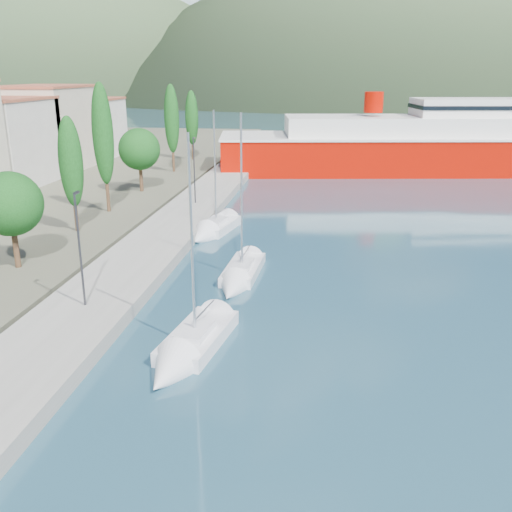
# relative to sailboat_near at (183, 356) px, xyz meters

# --- Properties ---
(ground) EXTENTS (1400.00, 1400.00, 0.00)m
(ground) POSITION_rel_sailboat_near_xyz_m (2.65, 111.24, -0.30)
(ground) COLOR #254B5D
(quay) EXTENTS (5.00, 88.00, 0.80)m
(quay) POSITION_rel_sailboat_near_xyz_m (-6.35, 17.24, 0.10)
(quay) COLOR gray
(quay) RESTS_ON ground
(hills_far) EXTENTS (1480.00, 900.00, 180.00)m
(hills_far) POSITION_rel_sailboat_near_xyz_m (141.24, 609.97, 77.09)
(hills_far) COLOR slate
(hills_far) RESTS_ON ground
(hills_near) EXTENTS (1010.00, 520.00, 115.00)m
(hills_near) POSITION_rel_sailboat_near_xyz_m (100.70, 363.74, 48.88)
(hills_near) COLOR #3C5232
(hills_near) RESTS_ON ground
(tree_row) EXTENTS (4.24, 64.86, 11.13)m
(tree_row) POSITION_rel_sailboat_near_xyz_m (-13.28, 22.73, 5.63)
(tree_row) COLOR #47301E
(tree_row) RESTS_ON land_strip
(lamp_posts) EXTENTS (0.15, 45.94, 6.06)m
(lamp_posts) POSITION_rel_sailboat_near_xyz_m (-6.35, 5.44, 3.78)
(lamp_posts) COLOR #2D2D33
(lamp_posts) RESTS_ON quay
(sailboat_near) EXTENTS (3.43, 7.95, 11.05)m
(sailboat_near) POSITION_rel_sailboat_near_xyz_m (0.00, 0.00, 0.00)
(sailboat_near) COLOR silver
(sailboat_near) RESTS_ON ground
(sailboat_mid) EXTENTS (2.35, 7.79, 11.10)m
(sailboat_mid) POSITION_rel_sailboat_near_xyz_m (0.81, 10.18, -0.02)
(sailboat_mid) COLOR silver
(sailboat_mid) RESTS_ON ground
(sailboat_far) EXTENTS (3.64, 7.56, 10.67)m
(sailboat_far) POSITION_rel_sailboat_near_xyz_m (-3.24, 20.71, 0.00)
(sailboat_far) COLOR silver
(sailboat_far) RESTS_ON ground
(ferry) EXTENTS (54.96, 19.02, 10.70)m
(ferry) POSITION_rel_sailboat_near_xyz_m (18.76, 54.92, 2.96)
(ferry) COLOR #A40B00
(ferry) RESTS_ON ground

